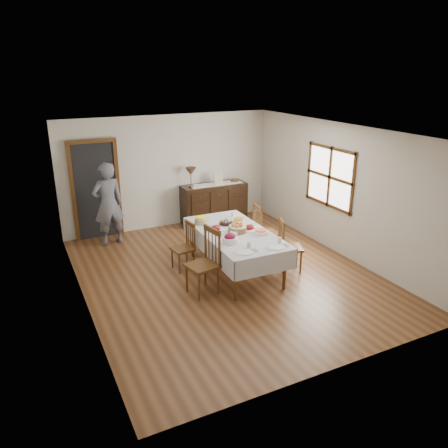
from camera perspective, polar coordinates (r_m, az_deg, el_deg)
name	(u,v)px	position (r m, az deg, el deg)	size (l,w,h in m)	color
ground	(226,274)	(8.09, 0.31, -6.56)	(6.00, 6.00, 0.00)	brown
room_shell	(209,183)	(7.81, -2.00, 5.34)	(5.02, 6.02, 2.65)	silver
dining_table	(235,237)	(7.92, 1.46, -1.66)	(1.22, 2.32, 0.79)	#BCBCC1
chair_left_near	(205,261)	(7.25, -2.51, -4.88)	(0.54, 0.54, 1.12)	#4F2F13
chair_left_far	(185,246)	(8.16, -5.13, -2.85)	(0.41, 0.41, 0.91)	#4F2F13
chair_right_near	(288,245)	(8.15, 8.32, -2.71)	(0.53, 0.53, 0.99)	#4F2F13
chair_right_far	(264,231)	(8.67, 5.21, -0.86)	(0.50, 0.50, 1.07)	#4F2F13
sideboard	(214,203)	(10.60, -1.30, 2.74)	(1.58, 0.57, 0.95)	black
person	(108,201)	(9.43, -14.91, 2.86)	(0.59, 0.38, 1.90)	#585A64
bread_basket	(237,228)	(7.85, 1.76, -0.57)	(0.33, 0.33, 0.18)	brown
egg_basket	(226,223)	(8.24, 0.25, 0.19)	(0.25, 0.25, 0.10)	black
ham_platter_a	(216,229)	(7.96, -1.10, -0.61)	(0.29, 0.29, 0.11)	white
ham_platter_b	(250,228)	(8.00, 3.41, -0.52)	(0.33, 0.33, 0.11)	white
beet_bowl	(230,239)	(7.39, 0.78, -1.93)	(0.26, 0.26, 0.16)	white
carrot_bowl	(239,220)	(8.35, 1.95, 0.48)	(0.21, 0.21, 0.09)	white
pineapple_bowl	(201,220)	(8.28, -3.06, 0.47)	(0.23, 0.23, 0.14)	tan
casserole_dish	(261,232)	(7.82, 4.84, -1.01)	(0.27, 0.27, 0.08)	white
butter_dish	(235,233)	(7.73, 1.38, -1.19)	(0.14, 0.09, 0.07)	white
setting_left	(246,250)	(7.08, 2.90, -3.39)	(0.42, 0.31, 0.10)	white
setting_right	(277,245)	(7.31, 6.99, -2.73)	(0.42, 0.31, 0.10)	white
glass_far_a	(208,219)	(8.41, -2.16, 0.70)	(0.06, 0.06, 0.10)	silver
glass_far_b	(232,214)	(8.67, 1.10, 1.25)	(0.06, 0.06, 0.09)	silver
runner	(216,184)	(10.48, -1.07, 5.25)	(1.30, 0.35, 0.01)	white
table_lamp	(191,172)	(10.18, -4.36, 6.79)	(0.26, 0.26, 0.46)	brown
picture_frame	(219,179)	(10.40, -0.71, 5.91)	(0.22, 0.08, 0.28)	tan
deco_bowl	(234,180)	(10.73, 1.38, 5.73)	(0.20, 0.20, 0.06)	#4F2F13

